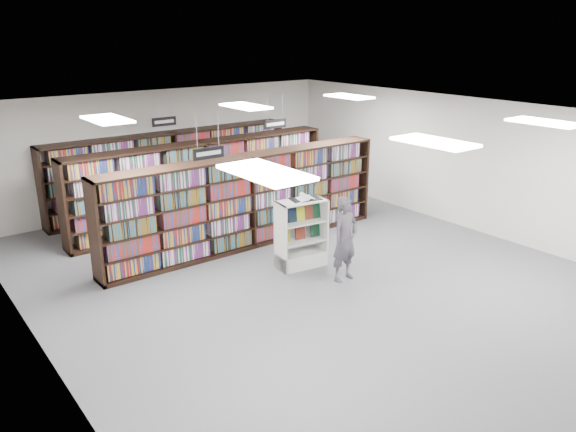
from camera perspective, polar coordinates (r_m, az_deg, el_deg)
floor at (r=11.46m, az=1.56°, el=-5.85°), size 12.00×12.00×0.00m
ceiling at (r=10.56m, az=1.71°, el=10.19°), size 10.00×12.00×0.10m
wall_back at (r=15.88m, az=-12.17°, el=6.73°), size 10.00×0.10×3.20m
wall_left at (r=8.84m, az=-24.58°, el=-3.95°), size 0.10×12.00×3.20m
wall_right at (r=14.48m, az=17.30°, el=5.19°), size 0.10×12.00×3.20m
bookshelf_row_near at (r=12.61m, az=-4.10°, el=1.51°), size 7.00×0.60×2.10m
bookshelf_row_mid at (r=14.27m, az=-8.54°, el=3.36°), size 7.00×0.60×2.10m
bookshelf_row_far at (r=15.74m, az=-11.57°, el=4.60°), size 7.00×0.60×2.10m
aisle_sign_left at (r=10.66m, az=-8.08°, el=6.45°), size 0.65×0.02×0.80m
aisle_sign_right at (r=13.91m, az=-1.31°, el=9.42°), size 0.65×0.02×0.80m
aisle_sign_center at (r=14.62m, az=-12.48°, el=9.43°), size 0.65×0.02×0.80m
troffer_front_left at (r=6.43m, az=-2.30°, el=4.45°), size 0.60×1.20×0.04m
troffer_front_center at (r=8.48m, az=14.66°, el=7.29°), size 0.60×1.20×0.04m
troffer_front_right at (r=10.97m, az=24.60°, el=8.65°), size 0.60×1.20×0.04m
troffer_back_left at (r=10.84m, az=-17.90°, el=9.33°), size 0.60×1.20×0.04m
troffer_back_center at (r=12.17m, az=-4.33°, el=11.06°), size 0.60×1.20×0.04m
troffer_back_right at (r=14.02m, az=6.21°, el=11.98°), size 0.60×1.20×0.04m
endcap_display at (r=11.67m, az=1.26°, el=-2.82°), size 1.08×0.65×1.43m
open_book at (r=11.40m, az=1.76°, el=1.87°), size 0.69×0.51×0.13m
shopper at (r=10.94m, az=5.82°, el=-2.35°), size 0.65×0.46×1.70m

